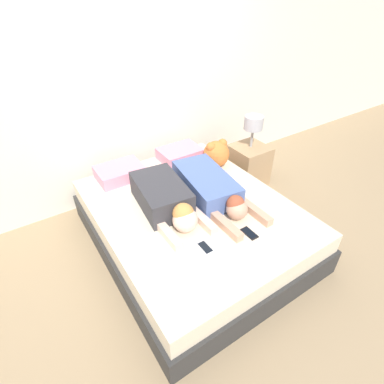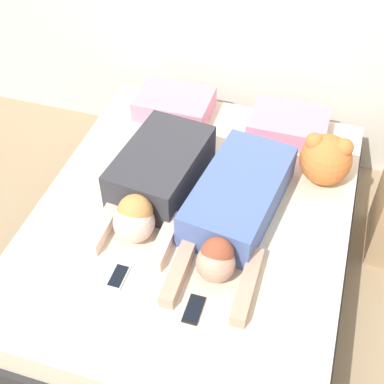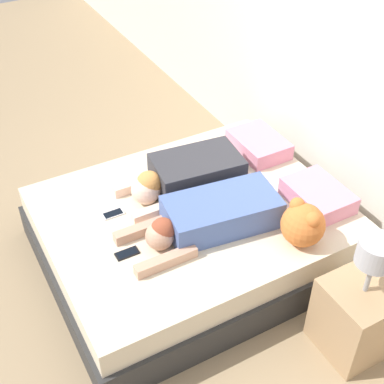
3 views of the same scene
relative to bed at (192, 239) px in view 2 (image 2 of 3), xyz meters
The scene contains 9 objects.
ground_plane 0.22m from the bed, ahead, with size 12.00×12.00×0.00m, color #9E8460.
bed is the anchor object (origin of this frame).
pillow_head_left 0.92m from the bed, 114.46° to the left, with size 0.46×0.34×0.13m.
pillow_head_right 0.92m from the bed, 65.54° to the left, with size 0.46×0.34×0.13m.
person_left 0.41m from the bed, 163.54° to the left, with size 0.45×0.91×0.24m.
person_right 0.39m from the bed, ahead, with size 0.48×1.09×0.21m.
cell_phone_left 0.59m from the bed, 112.57° to the right, with size 0.07×0.15×0.01m.
cell_phone_right 0.64m from the bed, 72.04° to the right, with size 0.07×0.15×0.01m.
plush_toy 0.85m from the bed, 36.61° to the left, with size 0.28×0.28×0.30m.
Camera 2 is at (0.56, -1.82, 2.51)m, focal length 50.00 mm.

